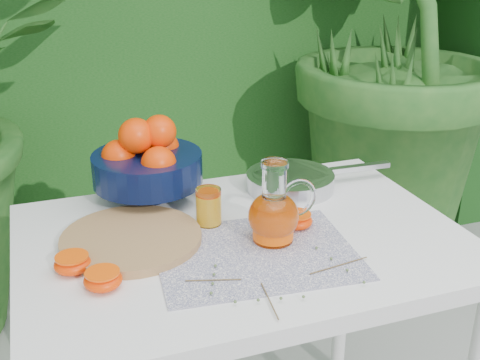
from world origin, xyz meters
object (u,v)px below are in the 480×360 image
object	(u,v)px
white_table	(243,267)
saute_pan	(291,180)
juice_pitcher	(274,214)
cutting_board	(131,239)
fruit_bowl	(147,161)

from	to	relation	value
white_table	saute_pan	bearing A→B (deg)	44.60
white_table	saute_pan	distance (m)	0.32
juice_pitcher	saute_pan	distance (m)	0.30
cutting_board	fruit_bowl	xyz separation A→B (m)	(0.09, 0.23, 0.09)
white_table	cutting_board	bearing A→B (deg)	168.00
cutting_board	fruit_bowl	distance (m)	0.26
cutting_board	saute_pan	world-z (taller)	saute_pan
cutting_board	saute_pan	size ratio (longest dim) A/B	0.75
white_table	juice_pitcher	bearing A→B (deg)	-38.92
white_table	saute_pan	xyz separation A→B (m)	(0.21, 0.21, 0.11)
cutting_board	juice_pitcher	distance (m)	0.32
fruit_bowl	juice_pitcher	size ratio (longest dim) A/B	1.81
fruit_bowl	saute_pan	bearing A→B (deg)	-10.52
white_table	fruit_bowl	distance (m)	0.37
juice_pitcher	white_table	bearing A→B (deg)	141.08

